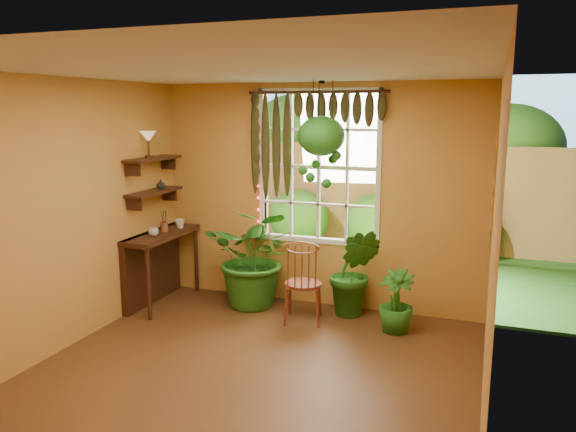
# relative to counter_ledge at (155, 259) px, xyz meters

# --- Properties ---
(floor) EXTENTS (4.50, 4.50, 0.00)m
(floor) POSITION_rel_counter_ledge_xyz_m (1.91, -1.60, -0.55)
(floor) COLOR #5A3019
(floor) RESTS_ON ground
(ceiling) EXTENTS (4.50, 4.50, 0.00)m
(ceiling) POSITION_rel_counter_ledge_xyz_m (1.91, -1.60, 2.15)
(ceiling) COLOR silver
(ceiling) RESTS_ON wall_back
(wall_back) EXTENTS (4.00, 0.00, 4.00)m
(wall_back) POSITION_rel_counter_ledge_xyz_m (1.91, 0.65, 0.80)
(wall_back) COLOR #BC8940
(wall_back) RESTS_ON floor
(wall_left) EXTENTS (0.00, 4.50, 4.50)m
(wall_left) POSITION_rel_counter_ledge_xyz_m (-0.09, -1.60, 0.80)
(wall_left) COLOR #BC8940
(wall_left) RESTS_ON floor
(wall_right) EXTENTS (0.00, 4.50, 4.50)m
(wall_right) POSITION_rel_counter_ledge_xyz_m (3.91, -1.60, 0.80)
(wall_right) COLOR #BC8940
(wall_right) RESTS_ON floor
(window) EXTENTS (1.52, 0.10, 1.86)m
(window) POSITION_rel_counter_ledge_xyz_m (1.91, 0.68, 1.15)
(window) COLOR white
(window) RESTS_ON wall_back
(valance_vine) EXTENTS (1.70, 0.12, 1.10)m
(valance_vine) POSITION_rel_counter_ledge_xyz_m (1.82, 0.56, 1.73)
(valance_vine) COLOR #3B1E10
(valance_vine) RESTS_ON window
(string_lights) EXTENTS (0.03, 0.03, 1.54)m
(string_lights) POSITION_rel_counter_ledge_xyz_m (1.15, 0.59, 1.20)
(string_lights) COLOR #FF2633
(string_lights) RESTS_ON window
(wall_plates) EXTENTS (0.04, 0.32, 1.10)m
(wall_plates) POSITION_rel_counter_ledge_xyz_m (3.89, 0.19, 1.00)
(wall_plates) COLOR beige
(wall_plates) RESTS_ON wall_right
(counter_ledge) EXTENTS (0.40, 1.20, 0.90)m
(counter_ledge) POSITION_rel_counter_ledge_xyz_m (0.00, 0.00, 0.00)
(counter_ledge) COLOR #3B1E10
(counter_ledge) RESTS_ON floor
(shelf_lower) EXTENTS (0.25, 0.90, 0.04)m
(shelf_lower) POSITION_rel_counter_ledge_xyz_m (0.03, 0.00, 0.85)
(shelf_lower) COLOR #3B1E10
(shelf_lower) RESTS_ON wall_left
(shelf_upper) EXTENTS (0.25, 0.90, 0.04)m
(shelf_upper) POSITION_rel_counter_ledge_xyz_m (0.03, 0.00, 1.25)
(shelf_upper) COLOR #3B1E10
(shelf_upper) RESTS_ON wall_left
(backyard) EXTENTS (14.00, 10.00, 12.00)m
(backyard) POSITION_rel_counter_ledge_xyz_m (2.15, 5.27, 0.73)
(backyard) COLOR #1A5016
(backyard) RESTS_ON ground
(windsor_chair) EXTENTS (0.50, 0.52, 1.12)m
(windsor_chair) POSITION_rel_counter_ledge_xyz_m (1.95, -0.01, -0.23)
(windsor_chair) COLOR maroon
(windsor_chair) RESTS_ON floor
(potted_plant_left) EXTENTS (1.21, 1.07, 1.25)m
(potted_plant_left) POSITION_rel_counter_ledge_xyz_m (1.24, 0.29, 0.07)
(potted_plant_left) COLOR #215416
(potted_plant_left) RESTS_ON floor
(potted_plant_mid) EXTENTS (0.62, 0.52, 1.05)m
(potted_plant_mid) POSITION_rel_counter_ledge_xyz_m (2.44, 0.40, -0.03)
(potted_plant_mid) COLOR #215416
(potted_plant_mid) RESTS_ON floor
(potted_plant_right) EXTENTS (0.42, 0.42, 0.69)m
(potted_plant_right) POSITION_rel_counter_ledge_xyz_m (2.98, 0.06, -0.21)
(potted_plant_right) COLOR #215416
(potted_plant_right) RESTS_ON floor
(hanging_basket) EXTENTS (0.53, 0.53, 1.20)m
(hanging_basket) POSITION_rel_counter_ledge_xyz_m (2.04, 0.31, 1.47)
(hanging_basket) COLOR black
(hanging_basket) RESTS_ON ceiling
(cup_a) EXTENTS (0.12, 0.12, 0.10)m
(cup_a) POSITION_rel_counter_ledge_xyz_m (0.13, -0.20, 0.40)
(cup_a) COLOR silver
(cup_a) RESTS_ON counter_ledge
(cup_b) EXTENTS (0.16, 0.16, 0.11)m
(cup_b) POSITION_rel_counter_ledge_xyz_m (0.19, 0.31, 0.40)
(cup_b) COLOR beige
(cup_b) RESTS_ON counter_ledge
(brush_jar) EXTENTS (0.09, 0.09, 0.34)m
(brush_jar) POSITION_rel_counter_ledge_xyz_m (0.11, 0.07, 0.48)
(brush_jar) COLOR brown
(brush_jar) RESTS_ON counter_ledge
(shelf_vase) EXTENTS (0.12, 0.12, 0.12)m
(shelf_vase) POSITION_rel_counter_ledge_xyz_m (0.04, 0.14, 0.92)
(shelf_vase) COLOR #B2AD99
(shelf_vase) RESTS_ON shelf_lower
(tiffany_lamp) EXTENTS (0.19, 0.19, 0.32)m
(tiffany_lamp) POSITION_rel_counter_ledge_xyz_m (0.05, -0.10, 1.50)
(tiffany_lamp) COLOR brown
(tiffany_lamp) RESTS_ON shelf_upper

